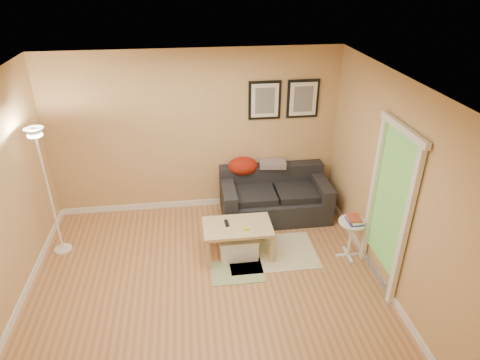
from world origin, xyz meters
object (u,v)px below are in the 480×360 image
Objects in this scene: sofa at (275,195)px; book_stack at (355,219)px; storage_bin at (238,246)px; floor_lamp at (50,197)px; coffee_table at (237,240)px; side_table at (350,239)px.

sofa is 6.83× the size of book_stack.
floor_lamp is (-2.49, 0.45, 0.72)m from storage_bin.
book_stack is (1.56, -0.27, 0.38)m from coffee_table.
sofa reaches higher than side_table.
sofa is 1.80× the size of coffee_table.
book_stack is (1.55, -0.22, 0.45)m from storage_bin.
sofa is 1.44m from side_table.
sofa is 1.18m from coffee_table.
book_stack is at bearing 1.46° from coffee_table.
book_stack is at bearing -9.49° from floor_lamp.
book_stack is 4.10m from floor_lamp.
side_table reaches higher than coffee_table.
sofa is at bearing 63.21° from coffee_table.
coffee_table reaches higher than storage_bin.
storage_bin is 2.15× the size of book_stack.
sofa is 2.95× the size of side_table.
sofa is 3.17× the size of storage_bin.
floor_lamp is at bearing -170.85° from sofa.
storage_bin is at bearing 172.20° from side_table.
book_stack is (0.83, -1.19, 0.24)m from sofa.
coffee_table is at bearing 95.07° from storage_bin.
storage_bin is (-0.72, -0.97, -0.21)m from sofa.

